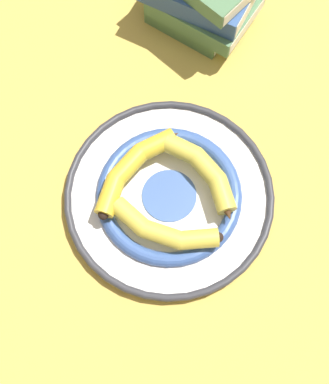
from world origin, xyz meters
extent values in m
plane|color=gold|center=(0.00, 0.00, 0.00)|extent=(2.80, 2.80, 0.00)
cylinder|color=white|center=(0.00, -0.03, 0.01)|extent=(0.35, 0.35, 0.02)
torus|color=#385699|center=(0.00, -0.03, 0.02)|extent=(0.25, 0.25, 0.03)
cylinder|color=#385699|center=(0.00, -0.03, 0.02)|extent=(0.09, 0.09, 0.00)
torus|color=#333338|center=(0.00, -0.03, 0.02)|extent=(0.36, 0.36, 0.01)
cylinder|color=gold|center=(-0.09, -0.02, 0.05)|extent=(0.05, 0.06, 0.03)
cylinder|color=gold|center=(-0.06, -0.07, 0.05)|extent=(0.06, 0.06, 0.03)
cylinder|color=gold|center=(-0.02, -0.10, 0.05)|extent=(0.07, 0.06, 0.03)
sphere|color=gold|center=(-0.08, -0.04, 0.05)|extent=(0.03, 0.03, 0.03)
sphere|color=gold|center=(-0.04, -0.09, 0.05)|extent=(0.03, 0.03, 0.03)
cone|color=#472D19|center=(-0.10, 0.01, 0.05)|extent=(0.03, 0.04, 0.03)
sphere|color=black|center=(0.01, -0.11, 0.05)|extent=(0.02, 0.02, 0.02)
cylinder|color=gold|center=(0.02, -0.11, 0.05)|extent=(0.07, 0.06, 0.03)
cylinder|color=gold|center=(0.07, -0.07, 0.05)|extent=(0.07, 0.07, 0.03)
cylinder|color=gold|center=(0.10, -0.01, 0.05)|extent=(0.05, 0.07, 0.03)
sphere|color=gold|center=(0.05, -0.09, 0.05)|extent=(0.03, 0.03, 0.03)
sphere|color=gold|center=(0.09, -0.04, 0.05)|extent=(0.03, 0.03, 0.03)
cone|color=#472D19|center=(0.00, -0.12, 0.05)|extent=(0.04, 0.04, 0.02)
sphere|color=black|center=(0.11, 0.02, 0.05)|extent=(0.02, 0.02, 0.02)
cylinder|color=gold|center=(0.06, 0.02, 0.05)|extent=(0.07, 0.06, 0.03)
cylinder|color=gold|center=(0.01, 0.05, 0.05)|extent=(0.07, 0.05, 0.03)
cylinder|color=gold|center=(-0.05, 0.06, 0.05)|extent=(0.07, 0.04, 0.03)
sphere|color=gold|center=(0.04, 0.04, 0.05)|extent=(0.03, 0.03, 0.03)
sphere|color=gold|center=(-0.02, 0.06, 0.05)|extent=(0.03, 0.03, 0.03)
cone|color=#472D19|center=(0.09, 0.00, 0.05)|extent=(0.04, 0.04, 0.02)
sphere|color=black|center=(-0.08, 0.05, 0.05)|extent=(0.02, 0.02, 0.02)
cube|color=#4C754C|center=(-0.05, -0.41, 0.02)|extent=(0.21, 0.20, 0.04)
cube|color=white|center=(-0.05, -0.41, 0.02)|extent=(0.20, 0.19, 0.03)
cube|color=#4C754C|center=(-0.06, -0.40, 0.06)|extent=(0.23, 0.21, 0.04)
cube|color=white|center=(-0.06, -0.39, 0.06)|extent=(0.22, 0.20, 0.03)
camera|label=1|loc=(0.00, 0.27, 0.89)|focal=50.00mm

